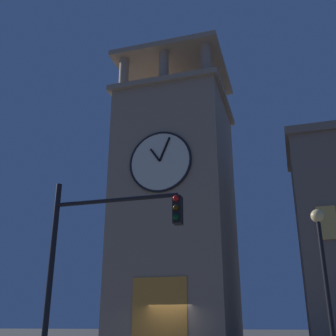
# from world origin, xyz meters

# --- Properties ---
(clocktower) EXTENTS (7.87, 8.05, 23.17)m
(clocktower) POSITION_xyz_m (0.61, -4.07, 9.01)
(clocktower) COLOR gray
(clocktower) RESTS_ON ground_plane
(traffic_signal_near) EXTENTS (3.80, 0.41, 5.35)m
(traffic_signal_near) POSITION_xyz_m (-1.67, 12.58, 3.50)
(traffic_signal_near) COLOR black
(traffic_signal_near) RESTS_ON ground_plane
(street_lamp) EXTENTS (0.44, 0.44, 5.09)m
(street_lamp) POSITION_xyz_m (-7.71, 8.43, 3.56)
(street_lamp) COLOR black
(street_lamp) RESTS_ON ground_plane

